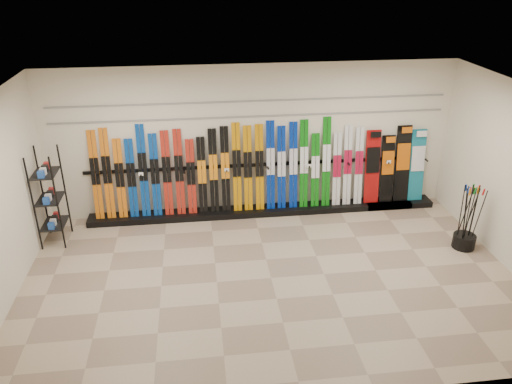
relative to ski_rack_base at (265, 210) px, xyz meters
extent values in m
plane|color=#89725F|center=(-0.22, -2.28, -0.06)|extent=(8.00, 8.00, 0.00)
plane|color=beige|center=(-0.22, 0.22, 1.44)|extent=(8.00, 0.00, 8.00)
plane|color=silver|center=(-0.22, -2.28, 2.94)|extent=(8.00, 8.00, 0.00)
cube|color=black|center=(0.00, 0.00, 0.00)|extent=(8.00, 0.40, 0.12)
cube|color=orange|center=(-3.27, 0.08, 0.93)|extent=(0.17, 0.27, 1.74)
cube|color=orange|center=(-3.05, 0.08, 0.94)|extent=(0.17, 0.27, 1.77)
cube|color=orange|center=(-2.82, 0.06, 0.84)|extent=(0.17, 0.24, 1.56)
cube|color=navy|center=(-2.60, 0.06, 0.83)|extent=(0.17, 0.24, 1.55)
cube|color=navy|center=(-2.37, 0.08, 0.97)|extent=(0.17, 0.28, 1.81)
cube|color=navy|center=(-2.15, 0.07, 0.87)|extent=(0.17, 0.25, 1.63)
cube|color=#A52115|center=(-1.92, 0.07, 0.90)|extent=(0.17, 0.26, 1.68)
cube|color=#A52115|center=(-1.69, 0.07, 0.91)|extent=(0.17, 0.26, 1.70)
cube|color=#A52115|center=(-1.46, 0.06, 0.81)|extent=(0.17, 0.23, 1.49)
cube|color=black|center=(-1.25, 0.06, 0.82)|extent=(0.17, 0.24, 1.53)
cube|color=black|center=(-1.02, 0.07, 0.90)|extent=(0.17, 0.26, 1.68)
cube|color=black|center=(-0.79, 0.07, 0.92)|extent=(0.17, 0.27, 1.71)
cube|color=#CA8206|center=(-0.56, 0.08, 0.95)|extent=(0.17, 0.27, 1.78)
cube|color=#CA8206|center=(-0.34, 0.07, 0.91)|extent=(0.17, 0.27, 1.71)
cube|color=#CA8206|center=(-0.11, 0.08, 0.92)|extent=(0.17, 0.27, 1.73)
cube|color=#042693|center=(0.12, 0.08, 0.95)|extent=(0.17, 0.28, 1.79)
cube|color=#042693|center=(0.34, 0.07, 0.90)|extent=(0.17, 0.26, 1.68)
cube|color=#042693|center=(0.58, 0.08, 0.93)|extent=(0.17, 0.27, 1.75)
cube|color=#0D6E10|center=(0.79, 0.08, 0.95)|extent=(0.17, 0.28, 1.78)
cube|color=#0D6E10|center=(1.03, 0.06, 0.81)|extent=(0.17, 0.24, 1.50)
cube|color=#0D6E10|center=(1.25, 0.08, 0.97)|extent=(0.17, 0.28, 1.82)
cube|color=silver|center=(1.47, 0.06, 0.81)|extent=(0.17, 0.23, 1.50)
cube|color=silver|center=(1.69, 0.07, 0.87)|extent=(0.17, 0.25, 1.63)
cube|color=silver|center=(1.93, 0.07, 0.85)|extent=(0.17, 0.25, 1.59)
cube|color=#990C0C|center=(2.23, 0.08, 0.82)|extent=(0.31, 0.23, 1.52)
cube|color=black|center=(2.54, 0.07, 0.76)|extent=(0.28, 0.22, 1.40)
cube|color=black|center=(2.87, 0.08, 0.85)|extent=(0.31, 0.24, 1.59)
cube|color=#14728C|center=(3.19, 0.07, 0.81)|extent=(0.31, 0.23, 1.50)
cube|color=black|center=(-3.97, -0.58, 0.82)|extent=(0.40, 0.60, 1.76)
cylinder|color=black|center=(3.38, -1.77, 0.07)|extent=(0.40, 0.40, 0.25)
cylinder|color=black|center=(3.49, -1.86, 0.55)|extent=(0.07, 0.15, 1.17)
cylinder|color=black|center=(3.26, -1.82, 0.55)|extent=(0.10, 0.07, 1.18)
cylinder|color=black|center=(3.28, -1.75, 0.55)|extent=(0.15, 0.10, 1.17)
cylinder|color=black|center=(3.42, -1.64, 0.55)|extent=(0.08, 0.08, 1.18)
cylinder|color=black|center=(3.49, -1.71, 0.55)|extent=(0.02, 0.05, 1.18)
cylinder|color=black|center=(3.43, -1.78, 0.55)|extent=(0.03, 0.04, 1.18)
cylinder|color=black|center=(3.29, -1.65, 0.55)|extent=(0.07, 0.04, 1.18)
cylinder|color=black|center=(3.37, -1.80, 0.55)|extent=(0.16, 0.08, 1.17)
cylinder|color=black|center=(3.30, -1.77, 0.55)|extent=(0.03, 0.15, 1.17)
cylinder|color=black|center=(3.37, -1.79, 0.55)|extent=(0.09, 0.03, 1.18)
cube|color=gray|center=(-0.22, 0.20, 1.94)|extent=(7.60, 0.02, 0.03)
cube|color=gray|center=(-0.22, 0.20, 2.24)|extent=(7.60, 0.02, 0.03)
camera|label=1|loc=(-1.33, -8.98, 4.71)|focal=35.00mm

